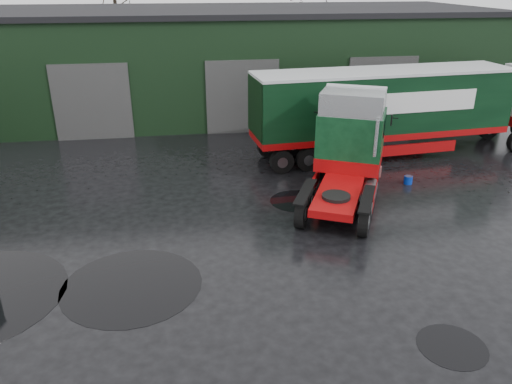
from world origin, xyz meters
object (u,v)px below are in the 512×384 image
lorry_right (381,114)px  tree_back_b (311,32)px  hero_tractor (344,154)px  wash_bucket (408,180)px  warehouse (231,59)px  tree_back_a (117,22)px

lorry_right → tree_back_b: (2.00, 21.00, 1.65)m
hero_tractor → wash_bucket: bearing=50.4°
warehouse → tree_back_b: bearing=51.3°
hero_tractor → tree_back_a: size_ratio=0.70×
warehouse → lorry_right: (6.00, -11.00, -1.06)m
hero_tractor → lorry_right: bearing=82.0°
warehouse → wash_bucket: warehouse is taller
lorry_right → tree_back_b: tree_back_b is taller
hero_tractor → wash_bucket: hero_tractor is taller
lorry_right → tree_back_a: bearing=-151.4°
warehouse → wash_bucket: (5.96, -14.64, -2.99)m
lorry_right → tree_back_a: tree_back_a is taller
warehouse → wash_bucket: 16.09m
hero_tractor → wash_bucket: 4.25m
warehouse → wash_bucket: size_ratio=90.42×
lorry_right → wash_bucket: lorry_right is taller
hero_tractor → tree_back_b: size_ratio=0.88×
lorry_right → tree_back_a: (-14.00, 21.00, 2.65)m
tree_back_b → warehouse: bearing=-128.7°
warehouse → tree_back_a: bearing=128.7°
lorry_right → tree_back_a: size_ratio=1.68×
tree_back_b → lorry_right: bearing=-95.4°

